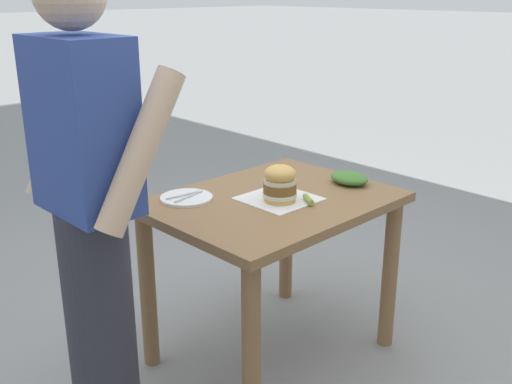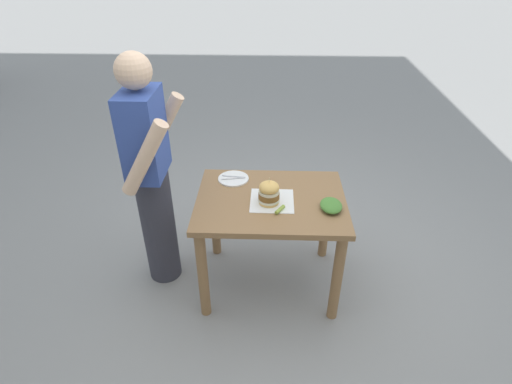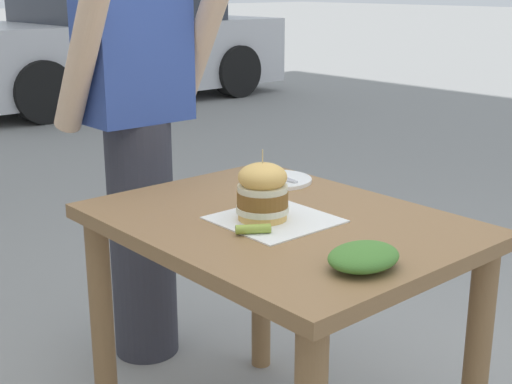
{
  "view_description": "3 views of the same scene",
  "coord_description": "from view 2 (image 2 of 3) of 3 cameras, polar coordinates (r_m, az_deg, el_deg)",
  "views": [
    {
      "loc": [
        -1.65,
        1.71,
        1.59
      ],
      "look_at": [
        0.0,
        0.1,
        0.81
      ],
      "focal_mm": 42.0,
      "sensor_mm": 36.0,
      "label": 1
    },
    {
      "loc": [
        -2.22,
        0.02,
        2.23
      ],
      "look_at": [
        0.0,
        0.1,
        0.81
      ],
      "focal_mm": 28.0,
      "sensor_mm": 36.0,
      "label": 2
    },
    {
      "loc": [
        -1.26,
        -1.33,
        1.36
      ],
      "look_at": [
        0.0,
        0.1,
        0.81
      ],
      "focal_mm": 50.0,
      "sensor_mm": 36.0,
      "label": 3
    }
  ],
  "objects": [
    {
      "name": "sandwich",
      "position": [
        2.57,
        1.87,
        -0.09
      ],
      "size": [
        0.14,
        0.14,
        0.19
      ],
      "color": "#E5B25B",
      "rests_on": "serving_paper"
    },
    {
      "name": "diner_across_table",
      "position": [
        2.76,
        -14.77,
        2.36
      ],
      "size": [
        0.55,
        0.35,
        1.69
      ],
      "color": "#33333D",
      "rests_on": "ground"
    },
    {
      "name": "side_salad",
      "position": [
        2.59,
        10.68,
        -1.9
      ],
      "size": [
        0.18,
        0.14,
        0.05
      ],
      "primitive_type": "ellipsoid",
      "color": "#477F33",
      "rests_on": "patio_table"
    },
    {
      "name": "side_plate_with_forks",
      "position": [
        2.87,
        -3.25,
        1.92
      ],
      "size": [
        0.22,
        0.22,
        0.02
      ],
      "color": "white",
      "rests_on": "patio_table"
    },
    {
      "name": "pickle_spear",
      "position": [
        2.53,
        3.44,
        -2.51
      ],
      "size": [
        0.09,
        0.07,
        0.02
      ],
      "primitive_type": "cylinder",
      "rotation": [
        0.0,
        1.57,
        2.56
      ],
      "color": "#8EA83D",
      "rests_on": "serving_paper"
    },
    {
      "name": "patio_table",
      "position": [
        2.74,
        2.09,
        -3.37
      ],
      "size": [
        0.76,
        1.0,
        0.76
      ],
      "color": "olive",
      "rests_on": "ground"
    },
    {
      "name": "ground_plane",
      "position": [
        3.14,
        1.87,
        -12.51
      ],
      "size": [
        80.0,
        80.0,
        0.0
      ],
      "primitive_type": "plane",
      "color": "gray"
    },
    {
      "name": "serving_paper",
      "position": [
        2.64,
        2.3,
        -1.25
      ],
      "size": [
        0.29,
        0.29,
        0.0
      ],
      "primitive_type": "cube",
      "rotation": [
        0.0,
        0.0,
        -0.01
      ],
      "color": "white",
      "rests_on": "patio_table"
    }
  ]
}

